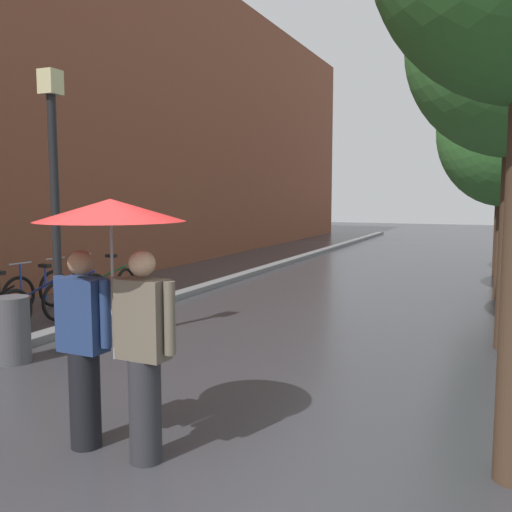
{
  "coord_description": "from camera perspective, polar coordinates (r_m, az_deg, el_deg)",
  "views": [
    {
      "loc": [
        2.95,
        -3.0,
        2.14
      ],
      "look_at": [
        0.03,
        3.67,
        1.35
      ],
      "focal_mm": 39.93,
      "sensor_mm": 36.0,
      "label": 1
    }
  ],
  "objects": [
    {
      "name": "litter_bin",
      "position": [
        7.93,
        -23.22,
        -6.81
      ],
      "size": [
        0.44,
        0.44,
        0.85
      ],
      "primitive_type": "cylinder",
      "color": "#4C4C51",
      "rests_on": "ground"
    },
    {
      "name": "ground_plane",
      "position": [
        4.72,
        -19.88,
        -21.16
      ],
      "size": [
        80.0,
        80.0,
        0.0
      ],
      "primitive_type": "plane",
      "color": "#38383D"
    },
    {
      "name": "parked_bicycle_1",
      "position": [
        10.58,
        -21.0,
        -3.82
      ],
      "size": [
        1.14,
        0.81,
        0.96
      ],
      "color": "black",
      "rests_on": "ground"
    },
    {
      "name": "couple_under_umbrella",
      "position": [
        4.73,
        -14.24,
        -2.53
      ],
      "size": [
        1.21,
        1.2,
        2.11
      ],
      "color": "black",
      "rests_on": "ground"
    },
    {
      "name": "street_tree_4",
      "position": [
        20.46,
        23.98,
        12.33
      ],
      "size": [
        3.14,
        3.14,
        6.34
      ],
      "color": "#473323",
      "rests_on": "ground"
    },
    {
      "name": "street_tree_3",
      "position": [
        16.39,
        23.51,
        9.06
      ],
      "size": [
        2.34,
        2.34,
        4.33
      ],
      "color": "#473323",
      "rests_on": "ground"
    },
    {
      "name": "parked_bicycle_2",
      "position": [
        11.23,
        -17.82,
        -3.15
      ],
      "size": [
        1.11,
        0.75,
        0.96
      ],
      "color": "black",
      "rests_on": "ground"
    },
    {
      "name": "street_tree_2",
      "position": [
        12.66,
        23.86,
        11.45
      ],
      "size": [
        2.72,
        2.72,
        4.97
      ],
      "color": "#473323",
      "rests_on": "ground"
    },
    {
      "name": "kerb_strip",
      "position": [
        14.53,
        -1.65,
        -2.04
      ],
      "size": [
        0.3,
        36.0,
        0.12
      ],
      "primitive_type": "cube",
      "color": "slate",
      "rests_on": "ground"
    },
    {
      "name": "building_facade",
      "position": [
        18.5,
        -21.65,
        13.15
      ],
      "size": [
        8.0,
        36.0,
        9.04
      ],
      "primitive_type": "cube",
      "color": "brown",
      "rests_on": "ground"
    },
    {
      "name": "parked_bicycle_3",
      "position": [
        11.79,
        -15.06,
        -2.63
      ],
      "size": [
        1.15,
        0.81,
        0.96
      ],
      "color": "black",
      "rests_on": "ground"
    },
    {
      "name": "street_lamp_post",
      "position": [
        8.13,
        -19.54,
        6.49
      ],
      "size": [
        0.24,
        0.24,
        3.77
      ],
      "color": "black",
      "rests_on": "ground"
    }
  ]
}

